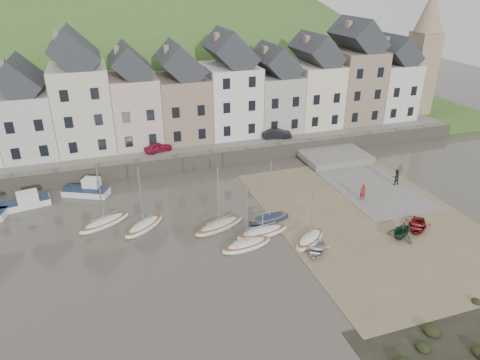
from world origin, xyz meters
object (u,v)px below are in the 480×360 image
object	(u,v)px
car_left	(158,147)
rowboat_white	(316,249)
person_dark	(396,177)
car_right	(277,133)
sailboat_0	(105,223)
rowboat_red	(417,226)
rowboat_green	(402,230)
person_red	(363,192)

from	to	relation	value
car_left	rowboat_white	bearing A→B (deg)	-174.85
rowboat_white	person_dark	world-z (taller)	person_dark
rowboat_white	person_dark	xyz separation A→B (m)	(14.26, 8.84, 0.63)
person_dark	car_right	world-z (taller)	car_right
sailboat_0	car_right	size ratio (longest dim) A/B	1.64
person_dark	rowboat_red	bearing A→B (deg)	69.17
rowboat_white	rowboat_green	size ratio (longest dim) A/B	1.10
person_red	sailboat_0	bearing A→B (deg)	-3.72
rowboat_green	car_right	distance (m)	23.39
rowboat_white	rowboat_green	world-z (taller)	rowboat_green
rowboat_red	car_right	bearing A→B (deg)	145.05
rowboat_green	person_dark	size ratio (longest dim) A/B	1.55
sailboat_0	car_left	bearing A→B (deg)	61.27
rowboat_red	person_red	xyz separation A→B (m)	(-1.67, 6.39, 0.61)
rowboat_white	person_red	bearing A→B (deg)	73.07
rowboat_white	person_red	xyz separation A→B (m)	(8.79, 6.85, 0.63)
person_red	person_dark	world-z (taller)	person_red
rowboat_red	person_red	bearing A→B (deg)	148.51
rowboat_white	person_red	world-z (taller)	person_red
car_right	car_left	bearing A→B (deg)	106.21
person_red	car_left	distance (m)	24.36
rowboat_red	car_left	distance (m)	30.09
rowboat_green	rowboat_white	bearing A→B (deg)	-117.28
rowboat_red	person_red	distance (m)	6.63
rowboat_white	rowboat_red	size ratio (longest dim) A/B	0.93
rowboat_red	person_red	size ratio (longest dim) A/B	1.81
sailboat_0	car_left	xyz separation A→B (m)	(7.02, 12.81, 1.91)
rowboat_white	rowboat_red	xyz separation A→B (m)	(10.46, 0.46, 0.02)
sailboat_0	car_right	xyz separation A→B (m)	(22.47, 12.81, 1.98)
sailboat_0	rowboat_white	distance (m)	19.34
sailboat_0	car_right	distance (m)	25.94
sailboat_0	person_dark	bearing A→B (deg)	-2.43
rowboat_white	car_right	xyz separation A→B (m)	(6.01, 22.96, 1.87)
rowboat_green	person_red	bearing A→B (deg)	149.72
rowboat_green	rowboat_red	bearing A→B (deg)	82.48
car_right	sailboat_0	bearing A→B (deg)	135.90
rowboat_white	car_left	distance (m)	24.89
sailboat_0	car_right	bearing A→B (deg)	29.69
rowboat_white	rowboat_red	distance (m)	10.47
sailboat_0	person_red	distance (m)	25.48
rowboat_white	sailboat_0	bearing A→B (deg)	-176.51
car_left	rowboat_red	bearing A→B (deg)	-155.71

